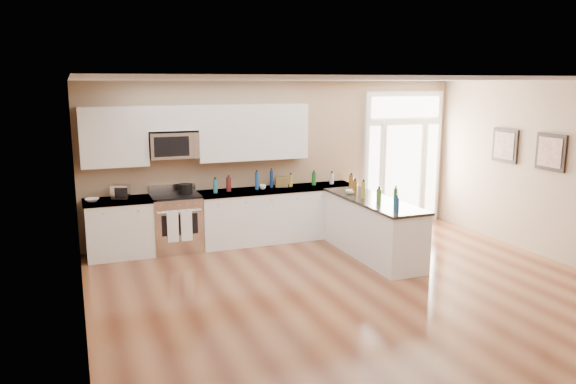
% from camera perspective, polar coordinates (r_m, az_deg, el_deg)
% --- Properties ---
extents(ground, '(8.00, 8.00, 0.00)m').
position_cam_1_polar(ground, '(7.04, 10.96, -12.34)').
color(ground, '#592C19').
extents(room_shell, '(8.00, 8.00, 8.00)m').
position_cam_1_polar(room_shell, '(6.56, 11.51, 1.50)').
color(room_shell, tan).
rests_on(room_shell, ground).
extents(back_cabinet_left, '(1.10, 0.66, 0.94)m').
position_cam_1_polar(back_cabinet_left, '(9.44, -16.66, -3.70)').
color(back_cabinet_left, white).
rests_on(back_cabinet_left, ground).
extents(back_cabinet_right, '(2.85, 0.66, 0.94)m').
position_cam_1_polar(back_cabinet_right, '(10.00, -0.97, -2.42)').
color(back_cabinet_right, white).
rests_on(back_cabinet_right, ground).
extents(peninsula_cabinet, '(0.69, 2.32, 0.94)m').
position_cam_1_polar(peninsula_cabinet, '(9.17, 8.55, -3.82)').
color(peninsula_cabinet, white).
rests_on(peninsula_cabinet, ground).
extents(upper_cabinet_left, '(1.04, 0.33, 0.95)m').
position_cam_1_polar(upper_cabinet_left, '(9.33, -17.30, 5.37)').
color(upper_cabinet_left, white).
rests_on(upper_cabinet_left, room_shell).
extents(upper_cabinet_right, '(1.94, 0.33, 0.95)m').
position_cam_1_polar(upper_cabinet_right, '(9.76, -3.60, 6.08)').
color(upper_cabinet_right, white).
rests_on(upper_cabinet_right, room_shell).
extents(upper_cabinet_short, '(0.82, 0.33, 0.40)m').
position_cam_1_polar(upper_cabinet_short, '(9.42, -11.71, 7.37)').
color(upper_cabinet_short, white).
rests_on(upper_cabinet_short, room_shell).
extents(microwave, '(0.78, 0.41, 0.42)m').
position_cam_1_polar(microwave, '(9.42, -11.57, 4.69)').
color(microwave, silver).
rests_on(microwave, room_shell).
extents(entry_door, '(1.70, 0.10, 2.60)m').
position_cam_1_polar(entry_door, '(11.27, 11.57, 3.37)').
color(entry_door, white).
rests_on(entry_door, ground).
extents(wall_art_near, '(0.05, 0.58, 0.58)m').
position_cam_1_polar(wall_art_near, '(10.40, 21.18, 4.42)').
color(wall_art_near, black).
rests_on(wall_art_near, room_shell).
extents(wall_art_far, '(0.05, 0.58, 0.58)m').
position_cam_1_polar(wall_art_far, '(9.69, 25.13, 3.68)').
color(wall_art_far, black).
rests_on(wall_art_far, room_shell).
extents(kitchen_range, '(0.79, 0.70, 1.08)m').
position_cam_1_polar(kitchen_range, '(9.54, -11.27, -3.05)').
color(kitchen_range, silver).
rests_on(kitchen_range, ground).
extents(stockpot, '(0.31, 0.31, 0.18)m').
position_cam_1_polar(stockpot, '(9.47, -10.40, 0.36)').
color(stockpot, black).
rests_on(stockpot, kitchen_range).
extents(toaster_oven, '(0.32, 0.29, 0.23)m').
position_cam_1_polar(toaster_oven, '(9.36, -16.66, 0.03)').
color(toaster_oven, silver).
rests_on(toaster_oven, back_cabinet_left).
extents(cardboard_box, '(0.25, 0.20, 0.18)m').
position_cam_1_polar(cardboard_box, '(10.01, -0.67, 1.06)').
color(cardboard_box, brown).
rests_on(cardboard_box, back_cabinet_right).
extents(bowl_left, '(0.25, 0.25, 0.05)m').
position_cam_1_polar(bowl_left, '(9.28, -19.28, -0.78)').
color(bowl_left, white).
rests_on(bowl_left, back_cabinet_left).
extents(bowl_peninsula, '(0.20, 0.20, 0.06)m').
position_cam_1_polar(bowl_peninsula, '(9.44, 6.45, 0.01)').
color(bowl_peninsula, white).
rests_on(bowl_peninsula, peninsula_cabinet).
extents(cup_counter, '(0.13, 0.13, 0.08)m').
position_cam_1_polar(cup_counter, '(9.77, -2.57, 0.52)').
color(cup_counter, white).
rests_on(cup_counter, back_cabinet_right).
extents(counter_bottles, '(2.36, 2.45, 0.31)m').
position_cam_1_polar(counter_bottles, '(9.47, 2.58, 0.66)').
color(counter_bottles, '#19591E').
rests_on(counter_bottles, back_cabinet_right).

